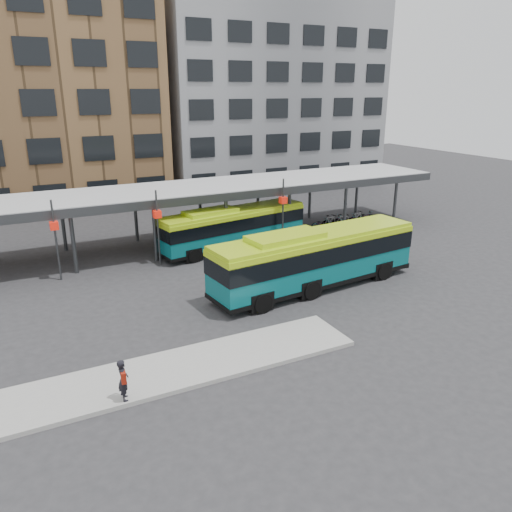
{
  "coord_description": "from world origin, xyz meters",
  "views": [
    {
      "loc": [
        -11.15,
        -19.91,
        10.73
      ],
      "look_at": [
        0.81,
        3.65,
        1.8
      ],
      "focal_mm": 35.0,
      "sensor_mm": 36.0,
      "label": 1
    }
  ],
  "objects": [
    {
      "name": "bike_rack",
      "position": [
        13.07,
        12.16,
        0.48
      ],
      "size": [
        6.33,
        1.28,
        1.08
      ],
      "color": "slate",
      "rests_on": "ground"
    },
    {
      "name": "bus_front",
      "position": [
        3.63,
        1.99,
        1.8
      ],
      "size": [
        12.74,
        3.91,
        3.46
      ],
      "rotation": [
        0.0,
        0.0,
        0.1
      ],
      "color": "#08595D",
      "rests_on": "ground"
    },
    {
      "name": "building_brick",
      "position": [
        -10.0,
        32.0,
        11.0
      ],
      "size": [
        26.0,
        14.0,
        22.0
      ],
      "primitive_type": "cube",
      "color": "brown",
      "rests_on": "ground"
    },
    {
      "name": "canopy",
      "position": [
        -0.06,
        12.87,
        3.91
      ],
      "size": [
        40.0,
        6.53,
        4.8
      ],
      "color": "#999B9E",
      "rests_on": "ground"
    },
    {
      "name": "boarding_island",
      "position": [
        -5.5,
        -3.0,
        0.09
      ],
      "size": [
        14.0,
        3.0,
        0.18
      ],
      "primitive_type": "cube",
      "color": "gray",
      "rests_on": "ground"
    },
    {
      "name": "ground",
      "position": [
        0.0,
        0.0,
        0.0
      ],
      "size": [
        120.0,
        120.0,
        0.0
      ],
      "primitive_type": "plane",
      "color": "#28282B",
      "rests_on": "ground"
    },
    {
      "name": "pedestrian",
      "position": [
        -8.43,
        -4.21,
        0.98
      ],
      "size": [
        0.43,
        0.64,
        1.57
      ],
      "rotation": [
        0.0,
        0.0,
        1.48
      ],
      "color": "black",
      "rests_on": "boarding_island"
    },
    {
      "name": "building_grey",
      "position": [
        16.0,
        32.0,
        10.0
      ],
      "size": [
        24.0,
        14.0,
        20.0
      ],
      "primitive_type": "cube",
      "color": "slate",
      "rests_on": "ground"
    },
    {
      "name": "bus_rear",
      "position": [
        2.59,
        10.74,
        1.57
      ],
      "size": [
        11.15,
        4.07,
        3.01
      ],
      "rotation": [
        0.0,
        0.0,
        0.16
      ],
      "color": "#08595D",
      "rests_on": "ground"
    }
  ]
}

